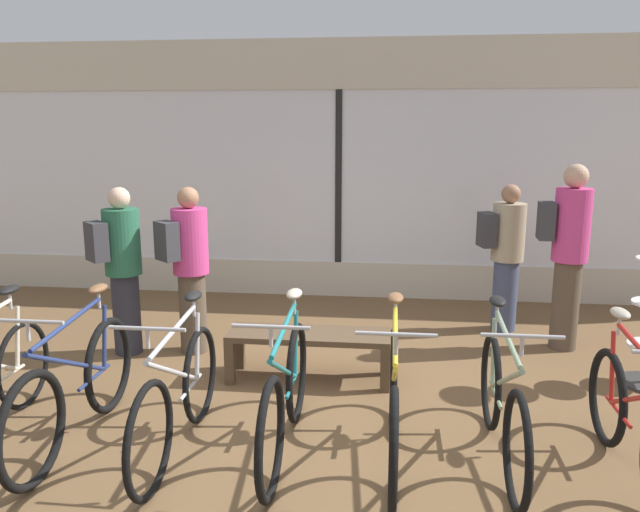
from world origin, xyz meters
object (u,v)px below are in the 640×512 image
Objects in this scene: display_bench at (309,341)px; customer_mid_floor at (505,253)px; bicycle_center_right at (394,402)px; customer_by_window at (122,266)px; bicycle_right at (502,405)px; bicycle_left at (76,389)px; bicycle_far_right at (633,425)px; customer_near_rack at (568,251)px; bicycle_center_left at (178,397)px; bicycle_center at (285,396)px; customer_near_bench at (189,265)px.

display_bench is 2.51m from customer_mid_floor.
customer_by_window reaches higher than bicycle_center_right.
bicycle_right is at bearing -39.65° from display_bench.
customer_by_window reaches higher than bicycle_left.
customer_near_rack is at bearing 85.48° from bicycle_far_right.
bicycle_center_left is 3.95m from customer_near_rack.
bicycle_center is 0.96× the size of customer_near_rack.
customer_near_bench reaches higher than bicycle_left.
customer_near_bench reaches higher than bicycle_center_left.
bicycle_far_right is at bearing -84.07° from customer_mid_floor.
bicycle_center_right is (1.43, 0.09, -0.00)m from bicycle_center_left.
customer_near_rack is (1.66, 2.30, 0.59)m from bicycle_center_right.
bicycle_left is at bearing -97.28° from customer_near_bench.
bicycle_right is 1.07× the size of customer_mid_floor.
bicycle_left is at bearing 179.10° from bicycle_far_right.
bicycle_left is at bearing -77.01° from customer_by_window.
customer_near_rack is at bearing 8.54° from customer_by_window.
bicycle_far_right is at bearing -2.49° from bicycle_center.
bicycle_center is at bearing -41.92° from customer_by_window.
customer_by_window is at bearing 147.16° from bicycle_center_right.
bicycle_far_right is 2.57m from display_bench.
bicycle_center_left is 2.14m from bicycle_right.
bicycle_left reaches higher than bicycle_center_left.
customer_near_rack is at bearing -46.47° from customer_mid_floor.
bicycle_far_right is (2.19, -0.09, -0.03)m from bicycle_center.
bicycle_right is (0.71, 0.05, -0.01)m from bicycle_center_right.
customer_near_rack is 1.16× the size of customer_mid_floor.
bicycle_center_right is at bearing -59.63° from display_bench.
bicycle_center reaches higher than display_bench.
bicycle_center_right is at bearing -112.51° from customer_mid_floor.
bicycle_center reaches higher than bicycle_left.
bicycle_center_left is at bearing 179.77° from bicycle_far_right.
bicycle_center_right is 1.12× the size of customer_mid_floor.
customer_mid_floor is at bearing 80.53° from bicycle_right.
customer_near_bench is (-0.52, 1.86, 0.47)m from bicycle_center_left.
bicycle_far_right is at bearing -94.52° from customer_near_rack.
bicycle_left is 1.10× the size of customer_by_window.
bicycle_left is 1.02× the size of bicycle_center.
bicycle_center_left is at bearing -173.34° from bicycle_center.
bicycle_left is at bearing -148.65° from customer_near_rack.
customer_mid_floor is 3.29m from customer_near_bench.
customer_near_bench is at bearing 151.31° from bicycle_far_right.
customer_near_rack reaches higher than bicycle_center_right.
bicycle_right reaches higher than bicycle_far_right.
customer_near_rack reaches higher than customer_near_bench.
bicycle_center_left is 1.05× the size of customer_by_window.
display_bench is at bearing -140.20° from customer_mid_floor.
bicycle_center is 3.36m from customer_near_rack.
customer_by_window reaches higher than display_bench.
customer_near_rack reaches higher than customer_mid_floor.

